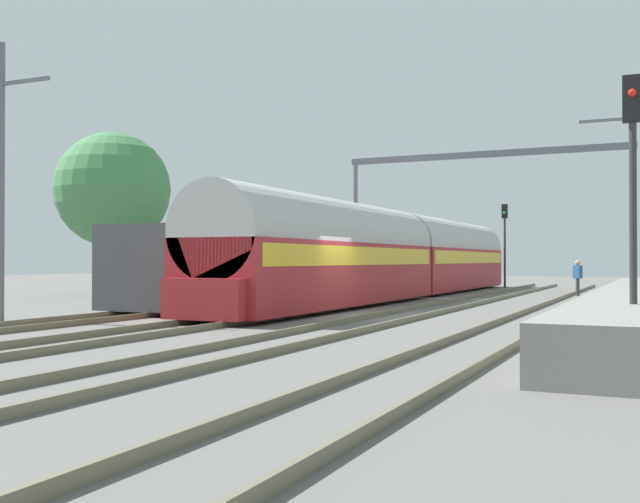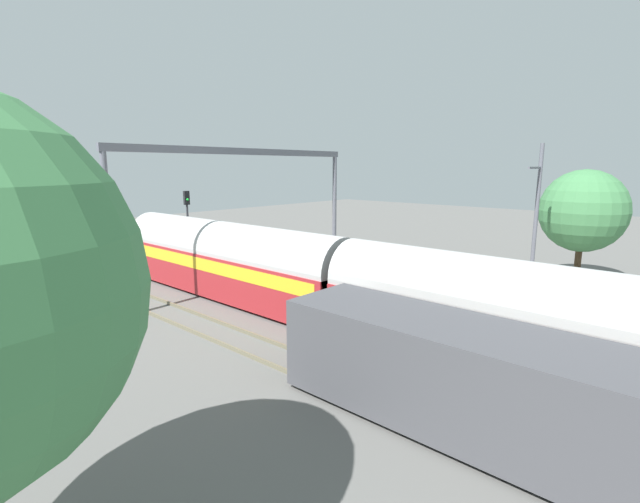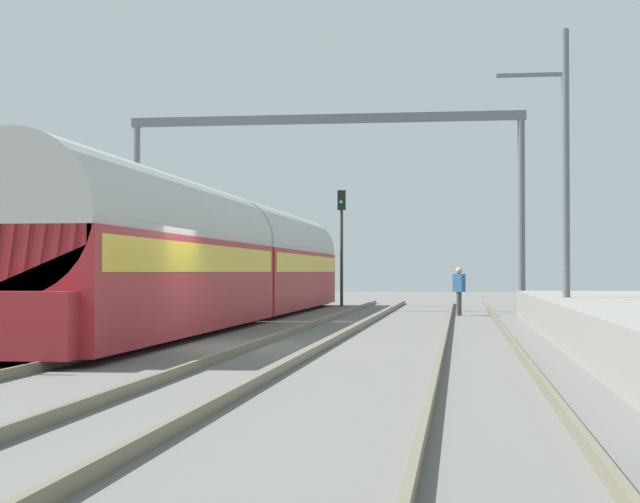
% 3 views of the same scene
% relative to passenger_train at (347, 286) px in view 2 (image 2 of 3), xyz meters
% --- Properties ---
extents(platform, '(4.40, 28.00, 0.90)m').
position_rel_passenger_train_xyz_m(platform, '(11.48, -8.82, -1.52)').
color(platform, gray).
rests_on(platform, ground).
extents(passenger_train, '(2.93, 32.85, 3.82)m').
position_rel_passenger_train_xyz_m(passenger_train, '(0.00, 0.00, 0.00)').
color(passenger_train, maroon).
rests_on(passenger_train, ground).
extents(freight_car, '(2.80, 13.00, 2.70)m').
position_rel_passenger_train_xyz_m(freight_car, '(-3.83, -8.25, -0.50)').
color(freight_car, '#47474C').
rests_on(freight_car, ground).
extents(person_crossing, '(0.46, 0.43, 1.73)m').
position_rel_passenger_train_xyz_m(person_crossing, '(7.25, 5.35, -0.94)').
color(person_crossing, '#3C3C3C').
rests_on(person_crossing, ground).
extents(railway_signal_far, '(0.36, 0.30, 5.30)m').
position_rel_passenger_train_xyz_m(railway_signal_far, '(1.92, 14.92, 1.40)').
color(railway_signal_far, '#2D2D33').
rests_on(railway_signal_far, ground).
extents(catenary_gantry, '(15.89, 0.28, 7.86)m').
position_rel_passenger_train_xyz_m(catenary_gantry, '(1.92, 8.80, 3.89)').
color(catenary_gantry, slate).
rests_on(catenary_gantry, ground).
extents(catenary_pole_east_mid, '(1.90, 0.20, 8.00)m').
position_rel_passenger_train_xyz_m(catenary_pole_east_mid, '(10.01, -4.26, 2.18)').
color(catenary_pole_east_mid, slate).
rests_on(catenary_pole_east_mid, ground).
extents(tree_east_background, '(4.73, 4.73, 6.73)m').
position_rel_passenger_train_xyz_m(tree_east_background, '(15.00, -5.35, 2.38)').
color(tree_east_background, '#4C3826').
rests_on(tree_east_background, ground).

